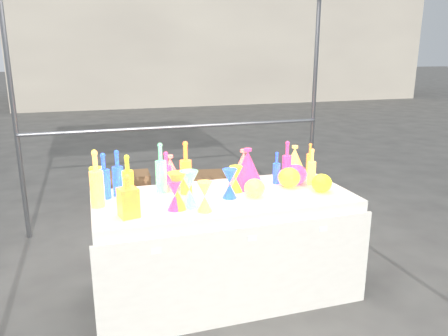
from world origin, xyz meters
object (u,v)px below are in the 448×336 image
object	(u,v)px
globe_0	(321,184)
bottle_0	(96,173)
display_table	(224,245)
lampshade_0	(170,172)
cardboard_box_closed	(129,188)
hourglass_0	(177,191)

from	to	relation	value
globe_0	bottle_0	bearing A→B (deg)	165.97
display_table	bottle_0	world-z (taller)	bottle_0
display_table	bottle_0	xyz separation A→B (m)	(-0.85, 0.26, 0.54)
display_table	lampshade_0	distance (m)	0.66
cardboard_box_closed	globe_0	distance (m)	2.71
cardboard_box_closed	globe_0	size ratio (longest dim) A/B	3.27
lampshade_0	hourglass_0	bearing A→B (deg)	-76.36
display_table	hourglass_0	distance (m)	0.64
display_table	hourglass_0	size ratio (longest dim) A/B	7.59
hourglass_0	globe_0	size ratio (longest dim) A/B	1.65
cardboard_box_closed	display_table	bearing A→B (deg)	-75.37
display_table	hourglass_0	xyz separation A→B (m)	(-0.36, -0.16, 0.50)
display_table	bottle_0	size ratio (longest dim) A/B	5.53
display_table	globe_0	size ratio (longest dim) A/B	12.51
display_table	lampshade_0	xyz separation A→B (m)	(-0.33, 0.29, 0.50)
hourglass_0	globe_0	world-z (taller)	hourglass_0
bottle_0	lampshade_0	distance (m)	0.53
cardboard_box_closed	globe_0	xyz separation A→B (m)	(1.16, -2.37, 0.63)
globe_0	lampshade_0	distance (m)	1.10
hourglass_0	globe_0	xyz separation A→B (m)	(1.06, 0.03, -0.06)
lampshade_0	display_table	bearing A→B (deg)	-23.09
hourglass_0	lampshade_0	distance (m)	0.45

